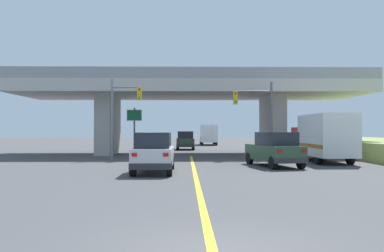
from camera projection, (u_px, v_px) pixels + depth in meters
The scene contains 11 objects.
ground at pixel (191, 154), 35.72m from camera, with size 160.00×160.00×0.00m, color #424244.
overpass_bridge at pixel (191, 97), 35.78m from camera, with size 30.25×9.33×7.12m.
lane_divider_stripe at pixel (195, 173), 19.77m from camera, with size 0.20×26.11×0.01m, color yellow.
suv_lead at pixel (154, 153), 19.95m from camera, with size 1.94×4.55×2.02m.
suv_crossing at pixel (274, 149), 23.35m from camera, with size 2.79×4.96×2.02m.
box_truck at pixel (323, 137), 26.79m from camera, with size 2.33×7.29×3.18m.
sedan_oncoming at pixel (185, 140), 43.93m from camera, with size 1.95×4.49×2.02m.
traffic_signal_nearside at pixel (259, 110), 29.23m from camera, with size 2.90×0.36×5.70m.
traffic_signal_farside at pixel (121, 109), 29.30m from camera, with size 2.26×0.36×5.90m.
highway_sign at pixel (134, 121), 34.01m from camera, with size 1.28×0.17×4.06m.
semi_truck_distant at pixel (208, 134), 58.10m from camera, with size 2.33×6.71×2.88m.
Camera 1 is at (-0.48, -6.73, 2.13)m, focal length 37.26 mm.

